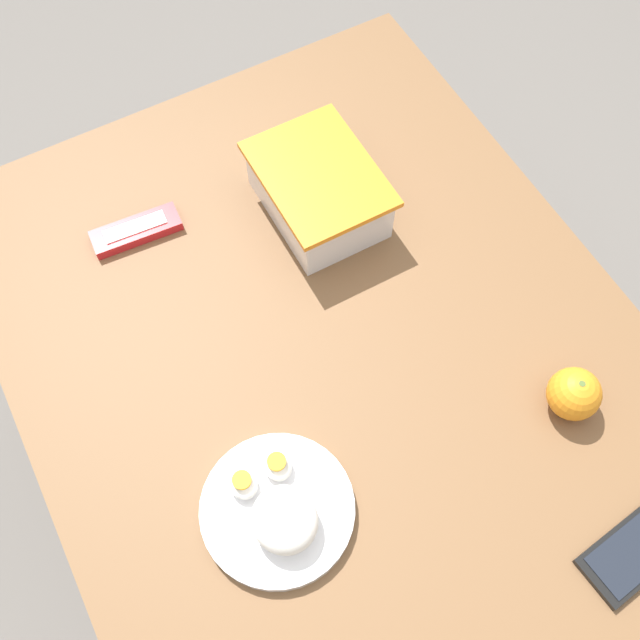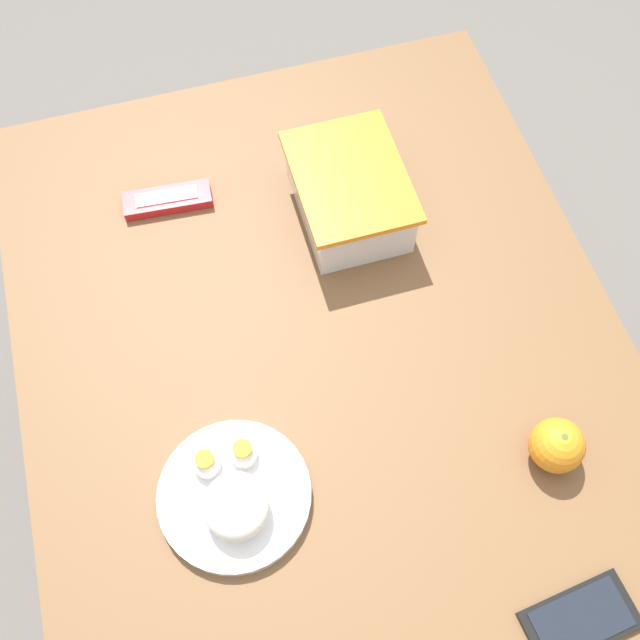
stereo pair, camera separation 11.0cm
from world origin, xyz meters
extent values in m
plane|color=#66605B|center=(0.00, 0.00, 0.00)|extent=(10.00, 10.00, 0.00)
cube|color=brown|center=(0.00, 0.00, 0.74)|extent=(1.24, 0.89, 0.03)
cylinder|color=brown|center=(-0.57, -0.39, 0.36)|extent=(0.05, 0.05, 0.73)
cylinder|color=brown|center=(-0.57, 0.39, 0.36)|extent=(0.05, 0.05, 0.73)
cube|color=white|center=(-0.28, 0.11, 0.80)|extent=(0.21, 0.15, 0.09)
cube|color=beige|center=(-0.28, 0.11, 0.78)|extent=(0.19, 0.14, 0.05)
cube|color=orange|center=(-0.28, 0.11, 0.85)|extent=(0.22, 0.17, 0.01)
ellipsoid|color=gray|center=(-0.28, 0.12, 0.80)|extent=(0.05, 0.05, 0.03)
sphere|color=orange|center=(0.19, 0.26, 0.80)|extent=(0.08, 0.08, 0.08)
cylinder|color=#4C662D|center=(0.19, 0.26, 0.83)|extent=(0.01, 0.01, 0.00)
cylinder|color=white|center=(0.12, -0.18, 0.77)|extent=(0.21, 0.21, 0.02)
ellipsoid|color=white|center=(0.15, -0.18, 0.80)|extent=(0.09, 0.09, 0.05)
ellipsoid|color=white|center=(0.08, -0.20, 0.79)|extent=(0.05, 0.04, 0.03)
cylinder|color=#F4A823|center=(0.08, -0.20, 0.80)|extent=(0.03, 0.03, 0.01)
ellipsoid|color=white|center=(0.08, -0.15, 0.79)|extent=(0.05, 0.04, 0.03)
cylinder|color=#F4A823|center=(0.08, -0.15, 0.80)|extent=(0.03, 0.03, 0.01)
cube|color=red|center=(-0.38, -0.17, 0.77)|extent=(0.06, 0.15, 0.02)
cube|color=white|center=(-0.38, -0.17, 0.78)|extent=(0.03, 0.10, 0.00)
cube|color=black|center=(0.40, 0.20, 0.76)|extent=(0.09, 0.15, 0.01)
cube|color=black|center=(0.40, 0.20, 0.77)|extent=(0.08, 0.13, 0.00)
camera|label=1|loc=(0.35, -0.24, 1.77)|focal=42.00mm
camera|label=2|loc=(0.39, -0.14, 1.77)|focal=42.00mm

